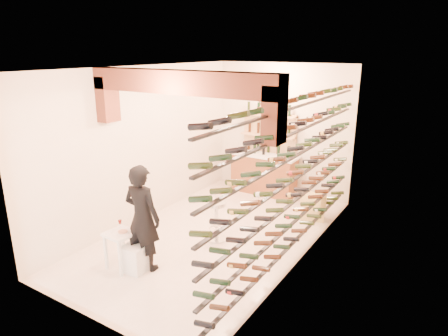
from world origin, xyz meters
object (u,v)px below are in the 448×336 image
object	(u,v)px
back_counter	(264,172)
crate_lower	(313,212)
wine_rack	(293,172)
tasting_table	(121,239)
white_stool	(135,258)
chrome_barstool	(216,218)
person	(142,218)

from	to	relation	value
back_counter	crate_lower	bearing A→B (deg)	-28.70
wine_rack	tasting_table	distance (m)	3.03
wine_rack	crate_lower	world-z (taller)	wine_rack
tasting_table	crate_lower	bearing A→B (deg)	65.30
white_stool	chrome_barstool	world-z (taller)	chrome_barstool
back_counter	crate_lower	size ratio (longest dim) A/B	3.54
wine_rack	back_counter	distance (m)	3.38
back_counter	white_stool	bearing A→B (deg)	-91.35
wine_rack	chrome_barstool	bearing A→B (deg)	-174.18
tasting_table	white_stool	size ratio (longest dim) A/B	1.74
person	crate_lower	world-z (taller)	person
tasting_table	person	bearing A→B (deg)	40.22
wine_rack	person	world-z (taller)	wine_rack
wine_rack	back_counter	size ratio (longest dim) A/B	3.35
wine_rack	back_counter	bearing A→B (deg)	124.66
white_stool	chrome_barstool	bearing A→B (deg)	72.58
wine_rack	chrome_barstool	size ratio (longest dim) A/B	7.37
tasting_table	back_counter	bearing A→B (deg)	89.69
back_counter	chrome_barstool	size ratio (longest dim) A/B	2.20
tasting_table	chrome_barstool	bearing A→B (deg)	69.96
person	white_stool	bearing A→B (deg)	67.39
back_counter	tasting_table	bearing A→B (deg)	-94.49
wine_rack	person	distance (m)	2.57
wine_rack	white_stool	distance (m)	2.94
person	crate_lower	bearing A→B (deg)	-120.92
back_counter	crate_lower	xyz separation A→B (m)	(1.63, -0.89, -0.39)
back_counter	person	size ratio (longest dim) A/B	0.95
wine_rack	person	xyz separation A→B (m)	(-1.88, -1.62, -0.66)
person	chrome_barstool	world-z (taller)	person
white_stool	chrome_barstool	distance (m)	1.73
chrome_barstool	tasting_table	bearing A→B (deg)	-114.21
back_counter	person	distance (m)	4.28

